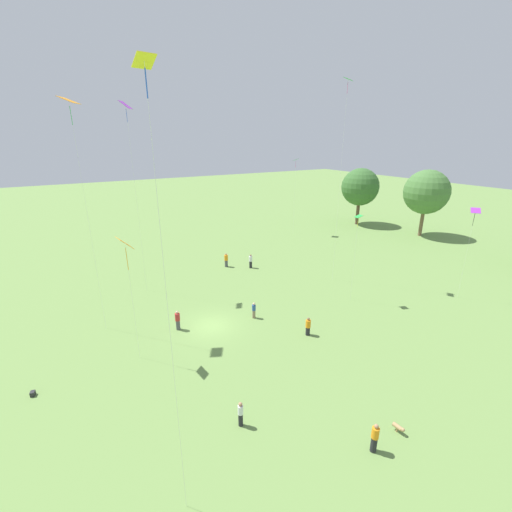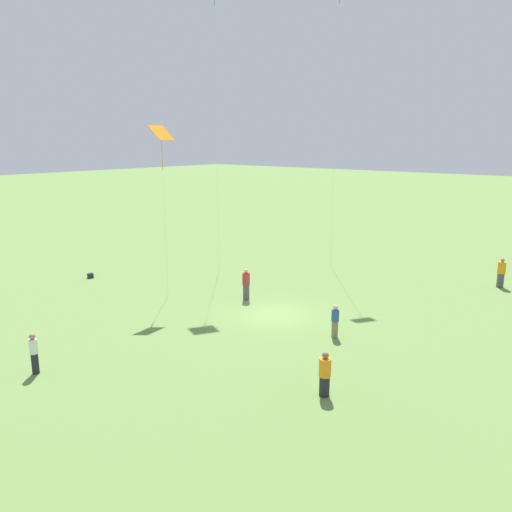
% 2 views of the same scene
% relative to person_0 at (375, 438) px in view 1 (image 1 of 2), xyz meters
% --- Properties ---
extents(ground_plane, '(240.00, 240.00, 0.00)m').
position_rel_person_0_xyz_m(ground_plane, '(-16.68, -2.27, -0.92)').
color(ground_plane, '#6B8E47').
extents(tree_0, '(7.07, 7.07, 10.84)m').
position_rel_person_0_xyz_m(tree_0, '(-37.80, 38.25, 6.37)').
color(tree_0, brown).
rests_on(tree_0, ground_plane).
extents(tree_1, '(7.40, 7.40, 11.31)m').
position_rel_person_0_xyz_m(tree_1, '(-26.13, 41.46, 6.67)').
color(tree_1, brown).
rests_on(tree_1, ground_plane).
extents(person_0, '(0.49, 0.49, 1.84)m').
position_rel_person_0_xyz_m(person_0, '(0.00, 0.00, 0.00)').
color(person_0, '#232328').
rests_on(person_0, ground_plane).
extents(person_1, '(0.48, 0.48, 1.60)m').
position_rel_person_0_xyz_m(person_1, '(-16.00, 1.79, -0.11)').
color(person_1, '#847056').
rests_on(person_1, ground_plane).
extents(person_2, '(0.66, 0.66, 1.86)m').
position_rel_person_0_xyz_m(person_2, '(-29.69, 5.55, -0.00)').
color(person_2, '#4C4C51').
rests_on(person_2, ground_plane).
extents(person_3, '(0.54, 0.54, 1.68)m').
position_rel_person_0_xyz_m(person_3, '(-11.04, 4.32, -0.09)').
color(person_3, '#232328').
rests_on(person_3, ground_plane).
extents(person_4, '(0.37, 0.37, 1.68)m').
position_rel_person_0_xyz_m(person_4, '(-5.27, -5.41, -0.06)').
color(person_4, '#232328').
rests_on(person_4, ground_plane).
extents(person_5, '(0.45, 0.45, 1.84)m').
position_rel_person_0_xyz_m(person_5, '(-17.67, -5.09, -0.01)').
color(person_5, '#4C4C51').
rests_on(person_5, ground_plane).
extents(person_6, '(0.44, 0.44, 1.85)m').
position_rel_person_0_xyz_m(person_6, '(-27.65, 8.12, 0.00)').
color(person_6, '#232328').
rests_on(person_6, ground_plane).
extents(kite_1, '(1.29, 1.03, 9.80)m').
position_rel_person_0_xyz_m(kite_1, '(-15.18, -9.05, 8.23)').
color(kite_1, orange).
rests_on(kite_1, ground_plane).
extents(kite_2, '(0.77, 0.74, 9.16)m').
position_rel_person_0_xyz_m(kite_2, '(-14.06, 12.50, 7.58)').
color(kite_2, green).
rests_on(kite_2, ground_plane).
extents(kite_3, '(1.19, 1.21, 22.02)m').
position_rel_person_0_xyz_m(kite_3, '(-19.17, 14.67, 19.45)').
color(kite_3, green).
rests_on(kite_3, ground_plane).
extents(kite_4, '(1.70, 1.67, 19.09)m').
position_rel_person_0_xyz_m(kite_4, '(-21.22, -10.65, 17.30)').
color(kite_4, orange).
rests_on(kite_4, ground_plane).
extents(kite_5, '(1.16, 1.14, 9.70)m').
position_rel_person_0_xyz_m(kite_5, '(-8.63, 22.91, 8.19)').
color(kite_5, purple).
rests_on(kite_5, ground_plane).
extents(kite_7, '(0.62, 0.69, 18.59)m').
position_rel_person_0_xyz_m(kite_7, '(-2.38, -9.85, 15.52)').
color(kite_7, yellow).
rests_on(kite_7, ground_plane).
extents(kite_8, '(1.33, 1.33, 12.97)m').
position_rel_person_0_xyz_m(kite_8, '(-38.82, 23.37, 11.36)').
color(kite_8, green).
rests_on(kite_8, ground_plane).
extents(kite_9, '(1.51, 1.44, 19.58)m').
position_rel_person_0_xyz_m(kite_9, '(-27.56, -5.45, 17.55)').
color(kite_9, purple).
rests_on(kite_9, ground_plane).
extents(dog_1, '(0.74, 0.30, 0.52)m').
position_rel_person_0_xyz_m(dog_1, '(-0.12, 2.24, -0.55)').
color(dog_1, tan).
rests_on(dog_1, ground_plane).
extents(picnic_bag_0, '(0.40, 0.35, 0.32)m').
position_rel_person_0_xyz_m(picnic_bag_0, '(-14.55, -16.16, -0.75)').
color(picnic_bag_0, '#262628').
rests_on(picnic_bag_0, ground_plane).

